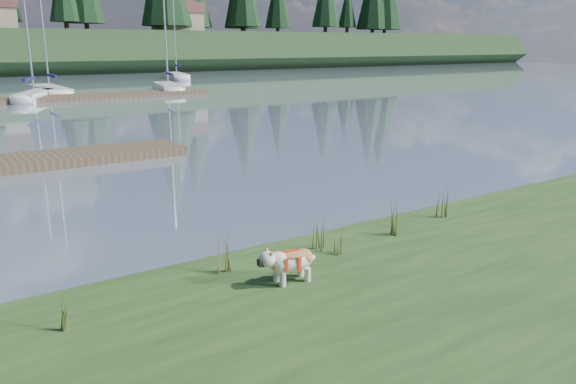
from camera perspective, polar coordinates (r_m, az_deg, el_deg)
bulldog at (r=7.82m, az=0.24°, el=-6.93°), size 0.86×0.42×0.51m
dock_far at (r=39.53m, az=-26.18°, el=8.36°), size 26.00×2.20×0.30m
sailboat_bg_2 at (r=41.40m, az=-24.15°, el=9.06°), size 3.95×6.46×9.99m
sailboat_bg_3 at (r=45.75m, az=-23.24°, el=9.57°), size 1.71×8.27×12.10m
sailboat_bg_4 at (r=45.79m, az=-12.19°, el=10.43°), size 3.30×7.78×11.31m
sailboat_bg_5 at (r=62.37m, az=-11.35°, el=11.55°), size 3.37×8.10×11.38m
weed_0 at (r=8.21m, az=-6.42°, el=-6.36°), size 0.17×0.14×0.64m
weed_1 at (r=9.05m, az=3.27°, el=-4.36°), size 0.17×0.14×0.59m
weed_2 at (r=9.83m, az=10.40°, el=-2.78°), size 0.17×0.14×0.69m
weed_3 at (r=7.12m, az=-21.68°, el=-11.13°), size 0.17×0.14×0.55m
weed_4 at (r=8.92m, az=5.23°, el=-5.07°), size 0.17×0.14×0.46m
weed_5 at (r=11.10m, az=15.48°, el=-1.13°), size 0.17×0.14×0.65m
mud_lip at (r=8.87m, az=-8.55°, el=-8.58°), size 60.00×0.50×0.14m
house_2 at (r=84.94m, az=-11.18°, el=17.07°), size 6.30×5.30×4.65m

